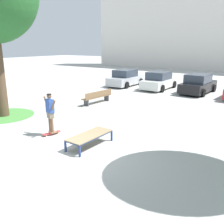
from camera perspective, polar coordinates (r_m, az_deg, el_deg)
ground_plane at (r=8.91m, az=-8.13°, el=-9.56°), size 120.00×120.00×0.00m
skate_box at (r=9.35m, az=-5.19°, el=-5.49°), size 0.83×1.93×0.46m
skateboard at (r=10.87m, az=-13.79°, el=-4.74°), size 0.40×0.82×0.09m
skater at (r=10.58m, az=-14.13°, el=0.33°), size 0.98×0.37×1.69m
grass_patch_near_left at (r=14.62m, az=-23.75°, el=-0.73°), size 3.19×3.19×0.01m
car_silver at (r=23.11m, az=3.19°, el=7.80°), size 1.94×4.21×1.50m
car_white at (r=21.72m, az=10.86°, el=7.06°), size 1.96×4.22×1.50m
car_black at (r=20.68m, az=19.30°, el=6.06°), size 2.14×4.31×1.50m
park_bench at (r=16.09m, az=-3.40°, el=3.57°), size 0.69×2.43×0.83m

